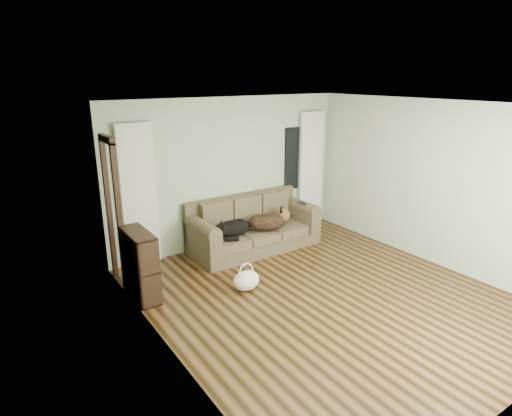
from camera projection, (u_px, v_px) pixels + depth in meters
floor at (324, 296)px, 5.95m from camera, size 5.00×5.00×0.00m
ceiling at (334, 105)px, 5.17m from camera, size 5.00×5.00×0.00m
wall_back at (230, 172)px, 7.54m from camera, size 4.50×0.04×2.60m
wall_left at (166, 244)px, 4.36m from camera, size 0.04×5.00×2.60m
wall_right at (433, 184)px, 6.77m from camera, size 0.04×5.00×2.60m
curtain_left at (139, 196)px, 6.61m from camera, size 0.55×0.08×2.25m
curtain_right at (310, 169)px, 8.48m from camera, size 0.55×0.08×2.25m
window_pane at (295, 158)px, 8.26m from camera, size 0.50×0.03×1.20m
door_casing at (114, 214)px, 6.08m from camera, size 0.07×0.60×2.10m
sofa at (255, 224)px, 7.47m from camera, size 2.27×0.98×0.93m
dog_black_lab at (232, 229)px, 7.17m from camera, size 0.61×0.42×0.26m
dog_shepherd at (268, 221)px, 7.48m from camera, size 0.80×0.69×0.30m
tv_remote at (302, 203)px, 7.74m from camera, size 0.08×0.18×0.02m
tote_bag at (246, 279)px, 6.09m from camera, size 0.45×0.37×0.29m
bookshelf at (140, 263)px, 5.80m from camera, size 0.30×0.77×0.96m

